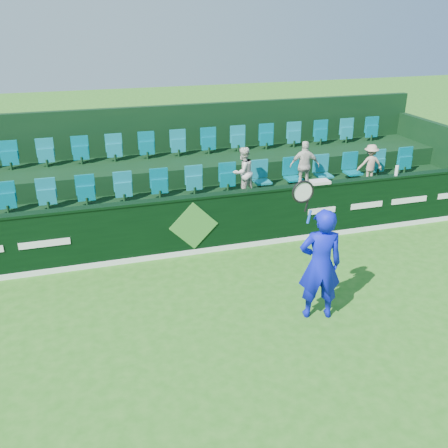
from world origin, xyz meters
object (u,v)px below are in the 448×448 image
object	(u,v)px
spectator_middle	(305,166)
spectator_right	(370,164)
spectator_left	(243,172)
towel	(320,182)
drinks_bottle	(397,170)
tennis_player	(320,264)

from	to	relation	value
spectator_middle	spectator_right	distance (m)	1.90
spectator_left	towel	bearing A→B (deg)	119.74
spectator_middle	drinks_bottle	size ratio (longest dim) A/B	5.14
spectator_right	drinks_bottle	xyz separation A→B (m)	(0.01, -1.12, 0.15)
spectator_middle	spectator_right	xyz separation A→B (m)	(1.89, 0.00, -0.11)
drinks_bottle	spectator_left	bearing A→B (deg)	162.44
spectator_middle	towel	size ratio (longest dim) A/B	2.92
spectator_middle	towel	world-z (taller)	spectator_middle
towel	drinks_bottle	xyz separation A→B (m)	(2.04, 0.00, 0.09)
spectator_left	spectator_right	distance (m)	3.53
drinks_bottle	towel	bearing A→B (deg)	180.00
spectator_right	drinks_bottle	distance (m)	1.13
spectator_middle	spectator_right	world-z (taller)	spectator_middle
spectator_middle	towel	distance (m)	1.13
tennis_player	spectator_left	distance (m)	4.22
towel	drinks_bottle	distance (m)	2.04
tennis_player	spectator_right	world-z (taller)	tennis_player
spectator_left	drinks_bottle	world-z (taller)	spectator_left
spectator_left	spectator_right	bearing A→B (deg)	156.46
spectator_middle	spectator_right	bearing A→B (deg)	-163.88
tennis_player	towel	world-z (taller)	tennis_player
tennis_player	spectator_middle	size ratio (longest dim) A/B	2.09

